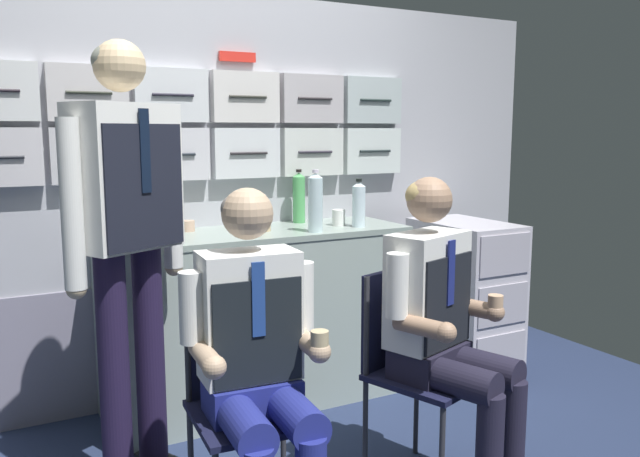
# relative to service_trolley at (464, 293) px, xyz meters

# --- Properties ---
(galley_bulkhead) EXTENTS (4.20, 0.14, 2.15)m
(galley_bulkhead) POSITION_rel_service_trolley_xyz_m (-1.36, 0.45, 0.60)
(galley_bulkhead) COLOR #ACADB6
(galley_bulkhead) RESTS_ON ground
(galley_counter) EXTENTS (1.60, 0.53, 0.92)m
(galley_counter) POSITION_rel_service_trolley_xyz_m (-1.25, 0.17, -0.02)
(galley_counter) COLOR #94A49C
(galley_counter) RESTS_ON ground
(service_trolley) EXTENTS (0.40, 0.65, 0.91)m
(service_trolley) POSITION_rel_service_trolley_xyz_m (0.00, 0.00, 0.00)
(service_trolley) COLOR black
(service_trolley) RESTS_ON ground
(folding_chair_left) EXTENTS (0.43, 0.43, 0.87)m
(folding_chair_left) POSITION_rel_service_trolley_xyz_m (-1.71, -0.81, 0.06)
(folding_chair_left) COLOR #2D2D33
(folding_chair_left) RESTS_ON ground
(crew_member_left) EXTENTS (0.47, 0.60, 1.25)m
(crew_member_left) POSITION_rel_service_trolley_xyz_m (-1.72, -0.98, 0.20)
(crew_member_left) COLOR black
(crew_member_left) RESTS_ON ground
(folding_chair_right) EXTENTS (0.51, 0.51, 0.87)m
(folding_chair_right) POSITION_rel_service_trolley_xyz_m (-0.99, -0.82, 0.06)
(folding_chair_right) COLOR #2D2D33
(folding_chair_right) RESTS_ON ground
(crew_member_right) EXTENTS (0.51, 0.65, 1.26)m
(crew_member_right) POSITION_rel_service_trolley_xyz_m (-0.94, -0.98, 0.21)
(crew_member_right) COLOR black
(crew_member_right) RESTS_ON ground
(crew_member_standing) EXTENTS (0.50, 0.39, 1.77)m
(crew_member_standing) POSITION_rel_service_trolley_xyz_m (-2.00, -0.32, 0.59)
(crew_member_standing) COLOR black
(crew_member_standing) RESTS_ON ground
(water_bottle_tall) EXTENTS (0.07, 0.07, 0.30)m
(water_bottle_tall) POSITION_rel_service_trolley_xyz_m (-0.92, 0.34, 0.58)
(water_bottle_tall) COLOR #4DA259
(water_bottle_tall) RESTS_ON galley_counter
(water_bottle_clear) EXTENTS (0.06, 0.06, 0.24)m
(water_bottle_clear) POSITION_rel_service_trolley_xyz_m (-1.85, 0.29, 0.55)
(water_bottle_clear) COLOR silver
(water_bottle_clear) RESTS_ON galley_counter
(sparkling_bottle_green) EXTENTS (0.07, 0.07, 0.32)m
(sparkling_bottle_green) POSITION_rel_service_trolley_xyz_m (-1.00, -0.01, 0.59)
(sparkling_bottle_green) COLOR silver
(sparkling_bottle_green) RESTS_ON galley_counter
(water_bottle_short) EXTENTS (0.07, 0.07, 0.26)m
(water_bottle_short) POSITION_rel_service_trolley_xyz_m (-0.71, 0.04, 0.56)
(water_bottle_short) COLOR silver
(water_bottle_short) RESTS_ON galley_counter
(coffee_cup_spare) EXTENTS (0.07, 0.07, 0.09)m
(coffee_cup_spare) POSITION_rel_service_trolley_xyz_m (-0.78, 0.14, 0.48)
(coffee_cup_spare) COLOR white
(coffee_cup_spare) RESTS_ON galley_counter
(coffee_cup_white) EXTENTS (0.07, 0.07, 0.09)m
(coffee_cup_white) POSITION_rel_service_trolley_xyz_m (-1.21, 0.15, 0.48)
(coffee_cup_white) COLOR tan
(coffee_cup_white) RESTS_ON galley_counter
(paper_cup_blue) EXTENTS (0.07, 0.07, 0.06)m
(paper_cup_blue) POSITION_rel_service_trolley_xyz_m (-1.56, 0.32, 0.47)
(paper_cup_blue) COLOR tan
(paper_cup_blue) RESTS_ON galley_counter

